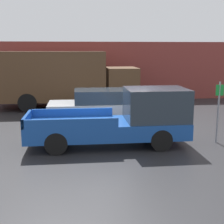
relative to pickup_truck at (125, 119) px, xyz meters
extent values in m
plane|color=#232326|center=(-0.06, 0.71, -0.96)|extent=(60.00, 60.00, 0.00)
cube|color=brown|center=(-0.06, 10.52, 1.03)|extent=(28.00, 0.15, 3.98)
cube|color=#194799|center=(-0.67, 0.00, -0.34)|extent=(5.76, 1.95, 0.57)
cube|color=#28333D|center=(1.12, 0.00, 0.53)|extent=(2.19, 1.83, 1.16)
cube|color=#194799|center=(-1.96, 0.92, 0.10)|extent=(3.17, 0.10, 0.31)
cube|color=#194799|center=(-1.96, -0.92, 0.10)|extent=(3.17, 0.10, 0.31)
cube|color=#194799|center=(-3.50, 0.00, 0.10)|extent=(0.10, 1.95, 0.31)
cylinder|color=black|center=(1.12, 0.86, -0.58)|extent=(0.76, 0.26, 0.76)
cylinder|color=black|center=(1.12, -0.86, -0.58)|extent=(0.76, 0.26, 0.76)
cylinder|color=black|center=(-2.45, 0.86, -0.58)|extent=(0.76, 0.26, 0.76)
cylinder|color=black|center=(-2.45, -0.86, -0.58)|extent=(0.76, 0.26, 0.76)
cube|color=#B7BABF|center=(-0.66, 3.60, -0.31)|extent=(4.85, 1.95, 0.68)
cube|color=#28333D|center=(-0.52, 3.60, 0.34)|extent=(2.67, 1.72, 0.61)
cylinder|color=black|center=(0.84, 4.48, -0.59)|extent=(0.75, 0.22, 0.75)
cylinder|color=black|center=(0.84, 2.73, -0.59)|extent=(0.75, 0.22, 0.75)
cylinder|color=black|center=(-2.17, 4.48, -0.59)|extent=(0.75, 0.22, 0.75)
cylinder|color=black|center=(-2.17, 2.73, -0.59)|extent=(0.75, 0.22, 0.75)
cube|color=#4C331E|center=(0.97, 7.84, 0.49)|extent=(1.82, 2.44, 1.89)
cube|color=#4C331E|center=(-3.24, 7.84, 0.96)|extent=(6.27, 2.57, 2.85)
cylinder|color=black|center=(0.64, 8.99, -0.43)|extent=(1.06, 0.30, 1.06)
cylinder|color=black|center=(0.64, 6.70, -0.43)|extent=(1.06, 0.30, 1.06)
cylinder|color=black|center=(-4.52, 8.99, -0.43)|extent=(1.06, 0.30, 1.06)
cylinder|color=black|center=(-4.52, 6.70, -0.43)|extent=(1.06, 0.30, 1.06)
cylinder|color=gray|center=(3.47, -0.10, 0.18)|extent=(0.07, 0.07, 2.29)
cube|color=#198C33|center=(3.47, -0.12, 1.03)|extent=(0.30, 0.02, 0.40)
camera|label=1|loc=(-1.70, -10.94, 2.46)|focal=50.00mm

